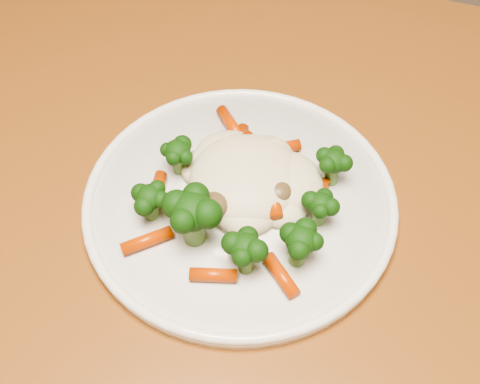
{
  "coord_description": "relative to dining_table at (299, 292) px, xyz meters",
  "views": [
    {
      "loc": [
        0.38,
        -0.04,
        1.21
      ],
      "look_at": [
        0.24,
        0.28,
        0.77
      ],
      "focal_mm": 45.0,
      "sensor_mm": 36.0,
      "label": 1
    }
  ],
  "objects": [
    {
      "name": "plate",
      "position": [
        -0.07,
        0.02,
        0.1
      ],
      "size": [
        0.29,
        0.29,
        0.01
      ],
      "primitive_type": "cylinder",
      "color": "white",
      "rests_on": "dining_table"
    },
    {
      "name": "meal",
      "position": [
        -0.07,
        0.01,
        0.13
      ],
      "size": [
        0.18,
        0.2,
        0.05
      ],
      "color": "beige",
      "rests_on": "plate"
    },
    {
      "name": "dining_table",
      "position": [
        0.0,
        0.0,
        0.0
      ],
      "size": [
        1.34,
        0.95,
        0.75
      ],
      "rotation": [
        0.0,
        0.0,
        0.08
      ],
      "color": "brown",
      "rests_on": "ground"
    }
  ]
}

